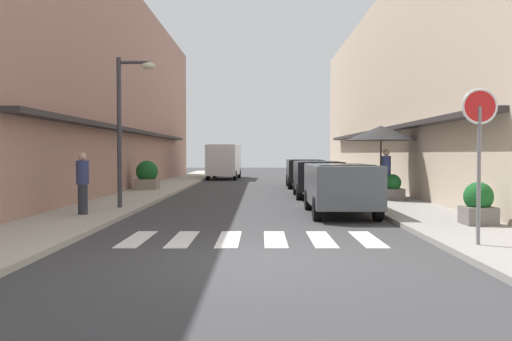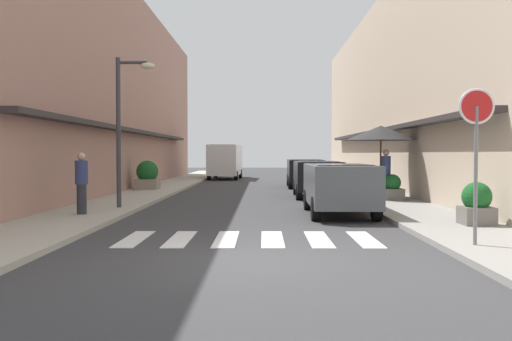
# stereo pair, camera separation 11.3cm
# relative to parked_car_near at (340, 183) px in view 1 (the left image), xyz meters

# --- Properties ---
(ground_plane) EXTENTS (87.84, 87.84, 0.00)m
(ground_plane) POSITION_rel_parked_car_near_xyz_m (-2.47, 9.24, -0.92)
(ground_plane) COLOR #38383A
(sidewalk_left) EXTENTS (2.38, 55.90, 0.12)m
(sidewalk_left) POSITION_rel_parked_car_near_xyz_m (-7.18, 9.24, -0.86)
(sidewalk_left) COLOR #ADA899
(sidewalk_left) RESTS_ON ground_plane
(sidewalk_right) EXTENTS (2.38, 55.90, 0.12)m
(sidewalk_right) POSITION_rel_parked_car_near_xyz_m (2.24, 9.24, -0.86)
(sidewalk_right) COLOR gray
(sidewalk_right) RESTS_ON ground_plane
(building_row_left) EXTENTS (5.50, 37.94, 9.72)m
(building_row_left) POSITION_rel_parked_car_near_xyz_m (-10.86, 10.23, 3.94)
(building_row_left) COLOR #A87A6B
(building_row_left) RESTS_ON ground_plane
(building_row_right) EXTENTS (5.50, 37.94, 9.34)m
(building_row_right) POSITION_rel_parked_car_near_xyz_m (5.92, 10.23, 3.74)
(building_row_right) COLOR #C6B299
(building_row_right) RESTS_ON ground_plane
(crosswalk) EXTENTS (5.20, 2.20, 0.01)m
(crosswalk) POSITION_rel_parked_car_near_xyz_m (-2.47, -4.48, -0.92)
(crosswalk) COLOR silver
(crosswalk) RESTS_ON ground_plane
(parked_car_near) EXTENTS (1.84, 4.31, 1.47)m
(parked_car_near) POSITION_rel_parked_car_near_xyz_m (0.00, 0.00, 0.00)
(parked_car_near) COLOR #4C5156
(parked_car_near) RESTS_ON ground_plane
(parked_car_mid) EXTENTS (1.87, 4.07, 1.47)m
(parked_car_mid) POSITION_rel_parked_car_near_xyz_m (0.00, 6.38, -0.00)
(parked_car_mid) COLOR black
(parked_car_mid) RESTS_ON ground_plane
(parked_car_far) EXTENTS (1.86, 4.07, 1.47)m
(parked_car_far) POSITION_rel_parked_car_near_xyz_m (0.00, 12.78, -0.00)
(parked_car_far) COLOR black
(parked_car_far) RESTS_ON ground_plane
(delivery_van) EXTENTS (2.17, 5.47, 2.37)m
(delivery_van) POSITION_rel_parked_car_near_xyz_m (-4.79, 22.18, 0.48)
(delivery_van) COLOR silver
(delivery_van) RESTS_ON ground_plane
(round_street_sign) EXTENTS (0.65, 0.07, 2.82)m
(round_street_sign) POSITION_rel_parked_car_near_xyz_m (1.64, -5.81, 1.36)
(round_street_sign) COLOR slate
(round_street_sign) RESTS_ON sidewalk_right
(street_lamp) EXTENTS (1.19, 0.28, 4.57)m
(street_lamp) POSITION_rel_parked_car_near_xyz_m (-6.40, 1.01, 2.05)
(street_lamp) COLOR #38383D
(street_lamp) RESTS_ON sidewalk_left
(cafe_umbrella) EXTENTS (2.66, 2.66, 2.69)m
(cafe_umbrella) POSITION_rel_parked_car_near_xyz_m (2.20, 4.74, 1.60)
(cafe_umbrella) COLOR #262626
(cafe_umbrella) RESTS_ON sidewalk_right
(planter_corner) EXTENTS (0.71, 0.71, 0.99)m
(planter_corner) POSITION_rel_parked_car_near_xyz_m (2.77, -2.98, -0.33)
(planter_corner) COLOR slate
(planter_corner) RESTS_ON sidewalk_right
(planter_midblock) EXTENTS (0.74, 0.74, 0.91)m
(planter_midblock) POSITION_rel_parked_car_near_xyz_m (2.44, 3.90, -0.39)
(planter_midblock) COLOR slate
(planter_midblock) RESTS_ON sidewalk_right
(planter_far) EXTENTS (1.03, 1.03, 1.33)m
(planter_far) POSITION_rel_parked_car_near_xyz_m (-7.54, 9.55, -0.17)
(planter_far) COLOR gray
(planter_far) RESTS_ON sidewalk_left
(pedestrian_walking_near) EXTENTS (0.34, 0.34, 1.68)m
(pedestrian_walking_near) POSITION_rel_parked_car_near_xyz_m (-7.12, -0.91, 0.08)
(pedestrian_walking_near) COLOR #282B33
(pedestrian_walking_near) RESTS_ON sidewalk_left
(pedestrian_walking_far) EXTENTS (0.34, 0.34, 1.80)m
(pedestrian_walking_far) POSITION_rel_parked_car_near_xyz_m (2.27, 4.18, 0.15)
(pedestrian_walking_far) COLOR #282B33
(pedestrian_walking_far) RESTS_ON sidewalk_right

